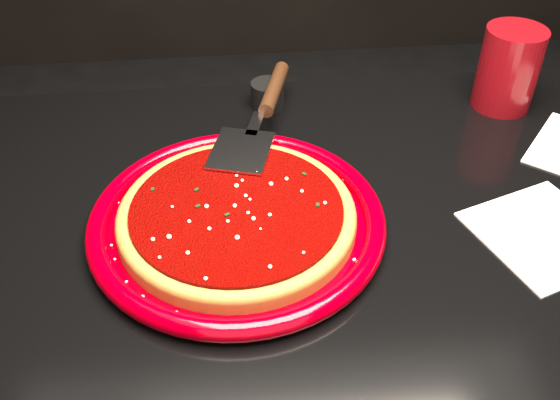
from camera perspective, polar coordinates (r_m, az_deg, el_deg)
The scene contains 11 objects.
table at distance 1.13m, azimuth 6.26°, elevation -16.57°, with size 1.20×0.80×0.75m, color black.
plate at distance 0.83m, azimuth -3.94°, elevation -1.90°, with size 0.39×0.39×0.03m, color #840009.
pizza_crust at distance 0.82m, azimuth -3.95°, elevation -1.66°, with size 0.31×0.31×0.02m, color brown.
pizza_crust_rim at distance 0.82m, azimuth -3.97°, elevation -1.25°, with size 0.31×0.31×0.02m, color brown.
pizza_sauce at distance 0.81m, azimuth -3.99°, elevation -0.95°, with size 0.28×0.28×0.01m, color #680200.
parmesan_dusting at distance 0.81m, azimuth -4.02°, elevation -0.53°, with size 0.27×0.27×0.01m, color #F1E5BE, non-canonical shape.
basil_flecks at distance 0.81m, azimuth -4.01°, elevation -0.59°, with size 0.25×0.25×0.00m, color black, non-canonical shape.
pizza_server at distance 0.97m, azimuth -1.77°, elevation 7.85°, with size 0.10×0.35×0.03m, color silver, non-canonical shape.
cup at distance 1.12m, azimuth 20.15°, elevation 11.22°, with size 0.10×0.10×0.14m, color maroon.
napkin_a at distance 0.89m, azimuth 23.04°, elevation -2.89°, with size 0.17×0.17×0.00m, color silver.
ramekin at distance 1.07m, azimuth -1.14°, elevation 9.62°, with size 0.06×0.06×0.04m, color black.
Camera 1 is at (-0.18, -0.60, 1.31)m, focal length 40.00 mm.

